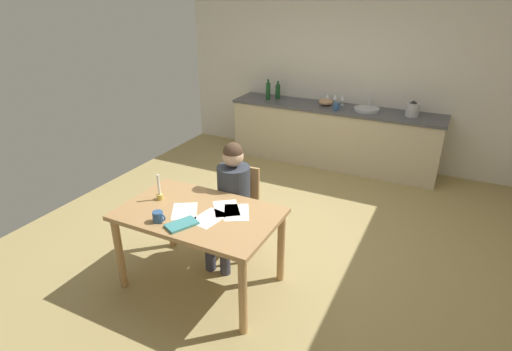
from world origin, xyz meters
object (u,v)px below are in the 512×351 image
(dining_table, at_px, (199,223))
(mixing_bowl, at_px, (326,102))
(candlestick, at_px, (160,193))
(bottle_vinegar, at_px, (278,91))
(teacup_on_counter, at_px, (336,106))
(wine_glass_back_left, at_px, (327,96))
(wine_glass_near_sink, at_px, (343,98))
(wine_glass_by_kettle, at_px, (335,97))
(bottle_oil, at_px, (268,91))
(chair_at_table, at_px, (238,205))
(stovetop_kettle, at_px, (413,109))
(sink_unit, at_px, (367,109))
(coffee_mug, at_px, (158,217))
(person_seated, at_px, (231,195))
(book_magazine, at_px, (182,224))

(dining_table, relative_size, mixing_bowl, 6.45)
(candlestick, relative_size, bottle_vinegar, 0.89)
(candlestick, height_order, teacup_on_counter, teacup_on_counter)
(bottle_vinegar, height_order, wine_glass_back_left, bottle_vinegar)
(wine_glass_near_sink, distance_m, wine_glass_by_kettle, 0.11)
(mixing_bowl, relative_size, teacup_on_counter, 1.71)
(bottle_oil, height_order, teacup_on_counter, bottle_oil)
(chair_at_table, height_order, bottle_vinegar, bottle_vinegar)
(bottle_vinegar, height_order, stovetop_kettle, bottle_vinegar)
(teacup_on_counter, bearing_deg, bottle_oil, 174.03)
(dining_table, relative_size, stovetop_kettle, 6.20)
(teacup_on_counter, bearing_deg, bottle_vinegar, 167.24)
(stovetop_kettle, distance_m, wine_glass_near_sink, 1.03)
(bottle_vinegar, bearing_deg, candlestick, -84.55)
(wine_glass_near_sink, relative_size, wine_glass_by_kettle, 1.00)
(dining_table, bearing_deg, sink_unit, 78.70)
(mixing_bowl, bearing_deg, coffee_mug, -94.00)
(chair_at_table, distance_m, bottle_vinegar, 2.88)
(bottle_vinegar, bearing_deg, person_seated, -74.76)
(stovetop_kettle, bearing_deg, bottle_vinegar, 177.69)
(book_magazine, height_order, sink_unit, sink_unit)
(dining_table, bearing_deg, chair_at_table, 89.01)
(dining_table, height_order, mixing_bowl, mixing_bowl)
(wine_glass_near_sink, height_order, wine_glass_by_kettle, same)
(wine_glass_by_kettle, distance_m, wine_glass_back_left, 0.12)
(stovetop_kettle, height_order, wine_glass_near_sink, stovetop_kettle)
(candlestick, relative_size, wine_glass_back_left, 1.59)
(coffee_mug, xyz_separation_m, candlestick, (-0.24, 0.32, 0.02))
(wine_glass_by_kettle, bearing_deg, person_seated, -92.56)
(book_magazine, relative_size, bottle_vinegar, 0.91)
(dining_table, relative_size, wine_glass_by_kettle, 8.86)
(chair_at_table, relative_size, stovetop_kettle, 4.00)
(sink_unit, relative_size, teacup_on_counter, 2.91)
(wine_glass_by_kettle, bearing_deg, candlestick, -99.85)
(book_magazine, relative_size, wine_glass_by_kettle, 1.62)
(wine_glass_back_left, bearing_deg, sink_unit, -12.96)
(bottle_oil, relative_size, mixing_bowl, 1.48)
(candlestick, height_order, mixing_bowl, same)
(book_magazine, distance_m, mixing_bowl, 3.59)
(dining_table, height_order, teacup_on_counter, teacup_on_counter)
(bottle_vinegar, bearing_deg, wine_glass_by_kettle, 4.24)
(candlestick, bearing_deg, bottle_vinegar, 95.45)
(person_seated, xyz_separation_m, wine_glass_by_kettle, (0.13, 2.94, 0.33))
(mixing_bowl, xyz_separation_m, wine_glass_by_kettle, (0.11, 0.12, 0.06))
(book_magazine, relative_size, mixing_bowl, 1.18)
(sink_unit, bearing_deg, stovetop_kettle, -0.39)
(wine_glass_back_left, bearing_deg, book_magazine, -90.38)
(person_seated, relative_size, bottle_vinegar, 4.35)
(person_seated, height_order, wine_glass_by_kettle, person_seated)
(coffee_mug, height_order, wine_glass_back_left, wine_glass_back_left)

